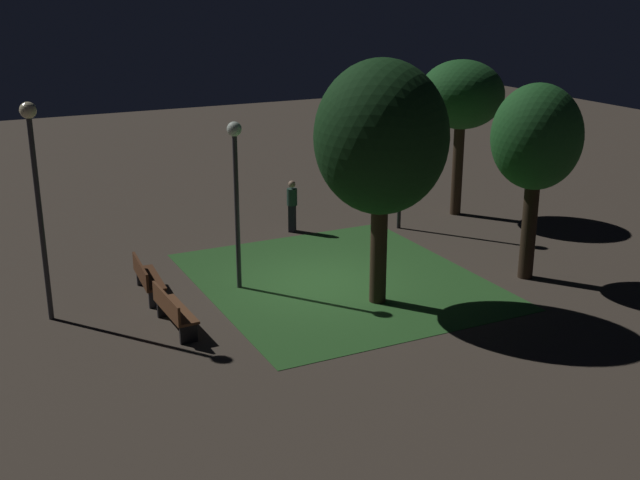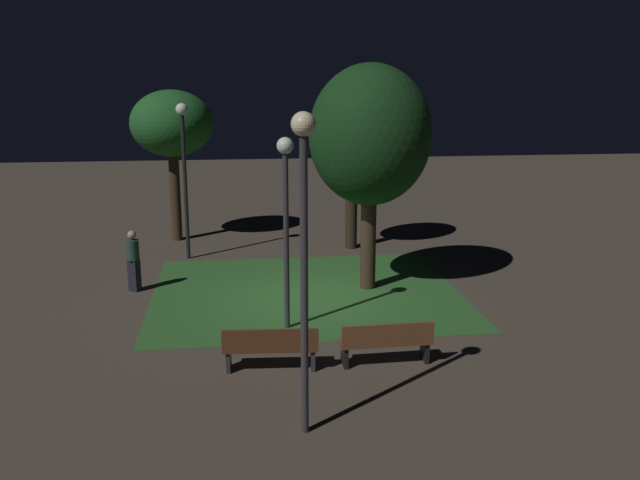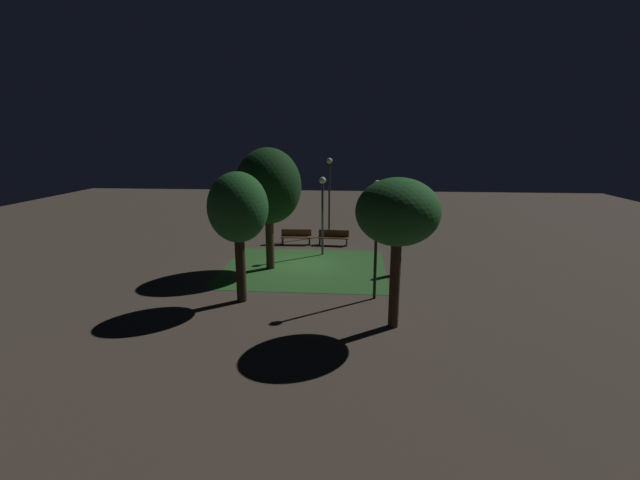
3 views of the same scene
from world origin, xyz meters
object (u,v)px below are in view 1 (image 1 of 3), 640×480
tree_tall_center (381,139)px  lamp_post_plaza_west (402,127)px  bench_corner (147,277)px  bench_path_side (173,310)px  lamp_post_plaza_east (236,176)px  tree_right_canopy (536,140)px  tree_back_left (461,96)px  lamp_post_near_wall (36,177)px  pedestrian (292,205)px

tree_tall_center → lamp_post_plaza_west: 6.14m
bench_corner → tree_tall_center: 6.64m
bench_path_side → lamp_post_plaza_east: size_ratio=0.43×
tree_right_canopy → tree_back_left: size_ratio=1.00×
bench_corner → lamp_post_near_wall: 3.72m
tree_tall_center → lamp_post_plaza_west: size_ratio=1.23×
lamp_post_near_wall → tree_tall_center: bearing=71.6°
tree_back_left → tree_tall_center: (5.42, -6.15, 0.09)m
pedestrian → tree_tall_center: bearing=-4.7°
tree_right_canopy → lamp_post_plaza_east: tree_right_canopy is taller
tree_tall_center → lamp_post_plaza_east: 3.71m
tree_tall_center → bench_path_side: bearing=-96.9°
tree_right_canopy → tree_tall_center: bearing=-93.8°
tree_tall_center → lamp_post_near_wall: tree_tall_center is taller
tree_right_canopy → pedestrian: size_ratio=3.13×
lamp_post_plaza_east → pedestrian: size_ratio=2.62×
lamp_post_near_wall → pedestrian: size_ratio=3.09×
bench_path_side → pedestrian: bearing=135.4°
tree_back_left → pedestrian: size_ratio=3.13×
bench_corner → bench_path_side: (2.23, -0.00, 0.00)m
bench_corner → pedestrian: pedestrian is taller
bench_corner → lamp_post_near_wall: size_ratio=0.37×
bench_corner → tree_tall_center: tree_tall_center is taller
lamp_post_near_wall → tree_back_left: bearing=102.7°
tree_right_canopy → pedestrian: 7.91m
bench_corner → lamp_post_plaza_east: (0.48, 2.23, 2.42)m
tree_right_canopy → tree_back_left: 6.01m
bench_path_side → tree_back_left: size_ratio=0.36×
bench_corner → lamp_post_near_wall: (0.41, -2.35, 2.85)m
lamp_post_plaza_west → lamp_post_near_wall: lamp_post_near_wall is taller
bench_corner → tree_tall_center: size_ratio=0.32×
bench_corner → lamp_post_plaza_east: bearing=77.7°
lamp_post_near_wall → tree_right_canopy: bearing=76.8°
tree_back_left → tree_tall_center: 8.20m
bench_corner → lamp_post_near_wall: lamp_post_near_wall is taller
lamp_post_plaza_east → pedestrian: lamp_post_plaza_east is taller
bench_path_side → lamp_post_plaza_west: size_ratio=0.39×
bench_path_side → pedestrian: 7.69m
lamp_post_near_wall → lamp_post_plaza_west: bearing=102.9°
lamp_post_near_wall → pedestrian: lamp_post_near_wall is taller
tree_right_canopy → pedestrian: bearing=-149.1°
tree_right_canopy → lamp_post_plaza_west: tree_right_canopy is taller
tree_tall_center → bench_corner: bearing=-120.0°
bench_corner → tree_back_left: 11.85m
tree_right_canopy → lamp_post_near_wall: tree_right_canopy is taller
tree_right_canopy → lamp_post_near_wall: bearing=-103.2°
tree_right_canopy → tree_back_left: bearing=162.0°
lamp_post_plaza_west → pedestrian: (-1.18, -3.13, -2.33)m
tree_right_canopy → lamp_post_plaza_west: bearing=-172.6°
tree_right_canopy → tree_back_left: same height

